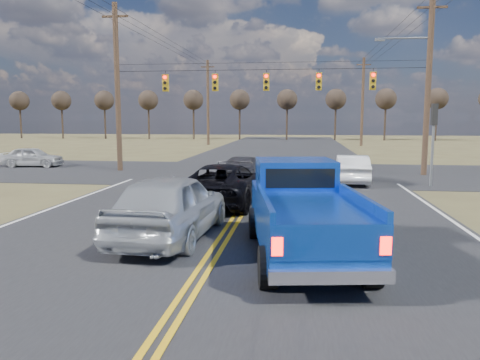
# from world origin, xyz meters

# --- Properties ---
(ground) EXTENTS (160.00, 160.00, 0.00)m
(ground) POSITION_xyz_m (0.00, 0.00, 0.00)
(ground) COLOR brown
(ground) RESTS_ON ground
(road_main) EXTENTS (14.00, 120.00, 0.02)m
(road_main) POSITION_xyz_m (0.00, 10.00, 0.00)
(road_main) COLOR #28282B
(road_main) RESTS_ON ground
(road_cross) EXTENTS (120.00, 12.00, 0.02)m
(road_cross) POSITION_xyz_m (0.00, 18.00, 0.00)
(road_cross) COLOR #28282B
(road_cross) RESTS_ON ground
(signal_gantry) EXTENTS (19.60, 4.83, 10.00)m
(signal_gantry) POSITION_xyz_m (0.50, 17.79, 5.06)
(signal_gantry) COLOR #473323
(signal_gantry) RESTS_ON ground
(utility_poles) EXTENTS (19.60, 58.32, 10.00)m
(utility_poles) POSITION_xyz_m (0.00, 17.00, 5.23)
(utility_poles) COLOR #473323
(utility_poles) RESTS_ON ground
(treeline) EXTENTS (87.00, 117.80, 7.40)m
(treeline) POSITION_xyz_m (0.00, 26.96, 5.70)
(treeline) COLOR #33261C
(treeline) RESTS_ON ground
(pickup_truck) EXTENTS (3.03, 6.06, 2.18)m
(pickup_truck) POSITION_xyz_m (2.09, 1.32, 1.06)
(pickup_truck) COLOR black
(pickup_truck) RESTS_ON ground
(silver_suv) EXTENTS (2.46, 5.44, 1.81)m
(silver_suv) POSITION_xyz_m (-1.43, 2.53, 0.91)
(silver_suv) COLOR #AFB3B7
(silver_suv) RESTS_ON ground
(black_suv) EXTENTS (2.99, 5.72, 1.54)m
(black_suv) POSITION_xyz_m (-0.80, 7.77, 0.77)
(black_suv) COLOR black
(black_suv) RESTS_ON ground
(white_car_queue) EXTENTS (1.64, 4.34, 1.42)m
(white_car_queue) POSITION_xyz_m (4.58, 14.22, 0.71)
(white_car_queue) COLOR silver
(white_car_queue) RESTS_ON ground
(dgrey_car_queue) EXTENTS (2.13, 4.71, 1.34)m
(dgrey_car_queue) POSITION_xyz_m (-0.80, 13.65, 0.67)
(dgrey_car_queue) COLOR #3A393E
(dgrey_car_queue) RESTS_ON ground
(cross_car_west) EXTENTS (1.94, 4.05, 1.33)m
(cross_car_west) POSITION_xyz_m (-15.63, 19.41, 0.67)
(cross_car_west) COLOR silver
(cross_car_west) RESTS_ON ground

